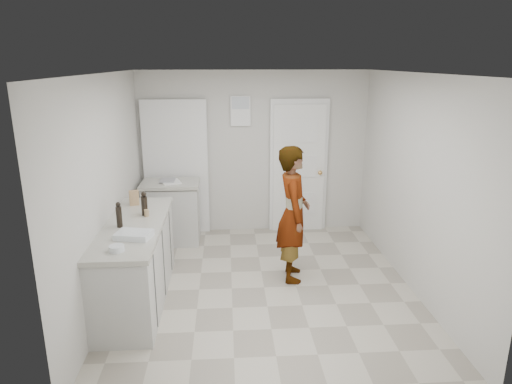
{
  "coord_description": "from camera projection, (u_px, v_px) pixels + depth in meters",
  "views": [
    {
      "loc": [
        -0.43,
        -4.94,
        2.63
      ],
      "look_at": [
        -0.07,
        0.4,
        1.08
      ],
      "focal_mm": 32.0,
      "sensor_mm": 36.0,
      "label": 1
    }
  ],
  "objects": [
    {
      "name": "papers",
      "position": [
        171.0,
        182.0,
        6.64
      ],
      "size": [
        0.34,
        0.38,
        0.01
      ],
      "primitive_type": "cube",
      "rotation": [
        0.0,
        0.0,
        0.31
      ],
      "color": "white",
      "rests_on": "side_counter"
    },
    {
      "name": "person",
      "position": [
        293.0,
        214.0,
        5.53
      ],
      "size": [
        0.44,
        0.63,
        1.68
      ],
      "primitive_type": "imported",
      "rotation": [
        0.0,
        0.0,
        1.51
      ],
      "color": "silver",
      "rests_on": "ground"
    },
    {
      "name": "oil_cruet_b",
      "position": [
        119.0,
        215.0,
        4.81
      ],
      "size": [
        0.06,
        0.06,
        0.28
      ],
      "color": "black",
      "rests_on": "main_counter"
    },
    {
      "name": "baking_dish",
      "position": [
        134.0,
        235.0,
        4.55
      ],
      "size": [
        0.38,
        0.31,
        0.06
      ],
      "rotation": [
        0.0,
        0.0,
        -0.21
      ],
      "color": "silver",
      "rests_on": "main_counter"
    },
    {
      "name": "side_counter",
      "position": [
        172.0,
        214.0,
        6.77
      ],
      "size": [
        0.84,
        0.61,
        0.93
      ],
      "color": "#B8B8B3",
      "rests_on": "ground"
    },
    {
      "name": "cake_mix_box",
      "position": [
        134.0,
        198.0,
        5.55
      ],
      "size": [
        0.12,
        0.08,
        0.19
      ],
      "primitive_type": "cube",
      "rotation": [
        0.0,
        0.0,
        0.3
      ],
      "color": "#AA7855",
      "rests_on": "main_counter"
    },
    {
      "name": "oil_cruet_a",
      "position": [
        144.0,
        204.0,
        5.19
      ],
      "size": [
        0.07,
        0.07,
        0.28
      ],
      "color": "black",
      "rests_on": "main_counter"
    },
    {
      "name": "main_counter",
      "position": [
        136.0,
        266.0,
        5.08
      ],
      "size": [
        0.64,
        1.96,
        0.93
      ],
      "color": "#B8B8B3",
      "rests_on": "ground"
    },
    {
      "name": "room_shell",
      "position": [
        243.0,
        168.0,
        7.06
      ],
      "size": [
        4.0,
        4.0,
        4.0
      ],
      "color": "beige",
      "rests_on": "ground"
    },
    {
      "name": "egg_bowl",
      "position": [
        117.0,
        248.0,
        4.23
      ],
      "size": [
        0.14,
        0.14,
        0.06
      ],
      "color": "silver",
      "rests_on": "main_counter"
    },
    {
      "name": "ground",
      "position": [
        264.0,
        287.0,
        5.49
      ],
      "size": [
        4.0,
        4.0,
        0.0
      ],
      "primitive_type": "plane",
      "color": "gray",
      "rests_on": "ground"
    },
    {
      "name": "spice_jar",
      "position": [
        147.0,
        213.0,
        5.17
      ],
      "size": [
        0.05,
        0.05,
        0.08
      ],
      "primitive_type": "cylinder",
      "color": "tan",
      "rests_on": "main_counter"
    }
  ]
}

